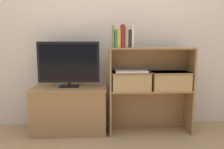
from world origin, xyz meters
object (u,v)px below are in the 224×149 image
book_maroon (122,36)px  book_tan (126,37)px  book_olive (113,37)px  tv (69,63)px  book_mustard (118,38)px  tv_stand (70,109)px  laptop (131,71)px  storage_basket_right (170,80)px  storage_basket_left (131,80)px  book_teal (115,39)px  book_ivory (132,37)px  book_charcoal (129,39)px

book_maroon → book_tan: book_maroon is taller
book_olive → tv: bearing=167.5°
tv → book_tan: book_tan is taller
book_mustard → book_olive: bearing=180.0°
tv_stand → tv: (0.00, -0.00, 0.54)m
book_olive → book_maroon: 0.10m
laptop → tv: bearing=173.4°
tv_stand → storage_basket_right: 1.22m
book_tan → storage_basket_left: 0.48m
tv → book_teal: 0.61m
book_ivory → book_maroon: bearing=180.0°
book_tan → book_ivory: size_ratio=0.95×
tv_stand → book_ivory: size_ratio=3.72×
book_tan → book_charcoal: size_ratio=1.15×
book_charcoal → book_ivory: (0.03, 0.00, 0.02)m
book_charcoal → storage_basket_right: bearing=3.6°
tv_stand → book_teal: 0.98m
tv_stand → storage_basket_right: size_ratio=1.99×
tv → book_tan: bearing=-9.7°
book_teal → book_tan: book_tan is taller
book_teal → storage_basket_right: bearing=2.7°
book_maroon → laptop: 0.40m
book_olive → book_ivory: size_ratio=1.02×
storage_basket_left → laptop: laptop is taller
tv_stand → book_teal: size_ratio=4.55×
book_olive → laptop: book_olive is taller
storage_basket_right → tv: bearing=176.0°
tv_stand → book_mustard: size_ratio=4.36×
book_ivory → tv_stand: bearing=171.0°
tv_stand → book_mustard: book_mustard is taller
tv → book_maroon: size_ratio=2.90×
laptop → book_charcoal: bearing=-131.3°
book_tan → tv: bearing=170.3°
laptop → storage_basket_left: bearing=90.0°
book_maroon → book_charcoal: book_maroon is taller
book_mustard → book_tan: bearing=0.0°
tv → book_olive: size_ratio=2.99×
book_ivory → storage_basket_left: size_ratio=0.54×
storage_basket_left → storage_basket_right: 0.45m
tv → book_charcoal: bearing=-9.3°
tv → book_maroon: bearing=-10.4°
book_charcoal → book_ivory: size_ratio=0.83×
tv_stand → book_maroon: bearing=-10.5°
laptop → tv_stand: bearing=173.3°
tv_stand → book_charcoal: bearing=-9.4°
tv → storage_basket_left: (0.71, -0.08, -0.19)m
book_maroon → book_tan: bearing=0.0°
book_ivory → book_mustard: bearing=180.0°
book_olive → storage_basket_left: size_ratio=0.55×
tv → book_tan: 0.72m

